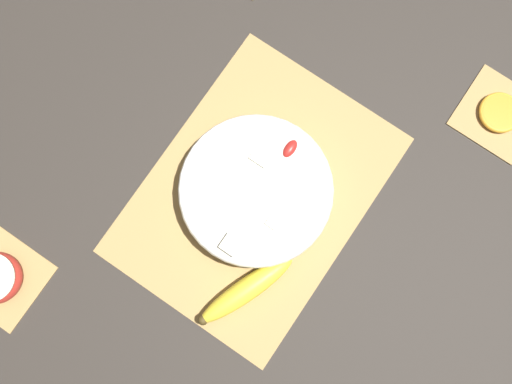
{
  "coord_description": "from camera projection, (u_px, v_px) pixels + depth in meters",
  "views": [
    {
      "loc": [
        -0.13,
        -0.09,
        1.01
      ],
      "look_at": [
        0.0,
        0.0,
        0.03
      ],
      "focal_mm": 42.0,
      "sensor_mm": 36.0,
      "label": 1
    }
  ],
  "objects": [
    {
      "name": "ground_plane",
      "position": [
        256.0,
        194.0,
        1.02
      ],
      "size": [
        6.0,
        6.0,
        0.0
      ],
      "primitive_type": "plane",
      "color": "#2D2823"
    },
    {
      "name": "bamboo_mat_center",
      "position": [
        256.0,
        194.0,
        1.02
      ],
      "size": [
        0.47,
        0.35,
        0.01
      ],
      "color": "#A8844C",
      "rests_on": "ground_plane"
    },
    {
      "name": "coaster_mat_near_right",
      "position": [
        498.0,
        114.0,
        1.04
      ],
      "size": [
        0.13,
        0.13,
        0.01
      ],
      "color": "#A8844C",
      "rests_on": "ground_plane"
    },
    {
      "name": "coaster_mat_far_left",
      "position": [
        3.0,
        278.0,
        1.0
      ],
      "size": [
        0.13,
        0.13,
        0.01
      ],
      "color": "#A8844C",
      "rests_on": "ground_plane"
    },
    {
      "name": "fruit_salad_bowl",
      "position": [
        256.0,
        191.0,
        0.99
      ],
      "size": [
        0.26,
        0.26,
        0.06
      ],
      "color": "silver",
      "rests_on": "bamboo_mat_center"
    },
    {
      "name": "whole_banana",
      "position": [
        246.0,
        290.0,
        0.97
      ],
      "size": [
        0.18,
        0.1,
        0.04
      ],
      "color": "yellow",
      "rests_on": "bamboo_mat_center"
    },
    {
      "name": "orange_slice_whole",
      "position": [
        500.0,
        113.0,
        1.04
      ],
      "size": [
        0.07,
        0.07,
        0.01
      ],
      "color": "orange",
      "rests_on": "coaster_mat_near_right"
    }
  ]
}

